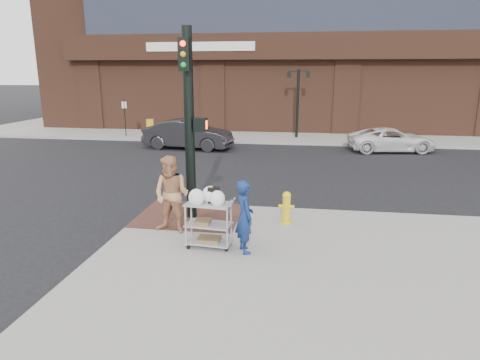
% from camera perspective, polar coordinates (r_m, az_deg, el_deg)
% --- Properties ---
extents(ground, '(220.00, 220.00, 0.00)m').
position_cam_1_polar(ground, '(11.13, -4.96, -7.09)').
color(ground, black).
rests_on(ground, ground).
extents(sidewalk_far, '(65.00, 36.00, 0.15)m').
position_cam_1_polar(sidewalk_far, '(43.42, 22.18, 8.02)').
color(sidewalk_far, gray).
rests_on(sidewalk_far, ground).
extents(brick_curb_ramp, '(2.80, 2.40, 0.01)m').
position_cam_1_polar(brick_curb_ramp, '(12.04, -6.76, -4.67)').
color(brick_curb_ramp, '#4D2D24').
rests_on(brick_curb_ramp, sidewalk_near).
extents(lamp_post, '(1.32, 0.22, 4.00)m').
position_cam_1_polar(lamp_post, '(26.11, 7.71, 11.05)').
color(lamp_post, black).
rests_on(lamp_post, sidewalk_far).
extents(parking_sign, '(0.05, 0.05, 2.20)m').
position_cam_1_polar(parking_sign, '(27.51, -15.09, 7.99)').
color(parking_sign, black).
rests_on(parking_sign, sidewalk_far).
extents(traffic_signal_pole, '(0.61, 0.51, 5.00)m').
position_cam_1_polar(traffic_signal_pole, '(11.30, -6.72, 8.01)').
color(traffic_signal_pole, black).
rests_on(traffic_signal_pole, sidewalk_near).
extents(woman_blue, '(0.62, 0.71, 1.64)m').
position_cam_1_polar(woman_blue, '(9.37, 0.61, -4.89)').
color(woman_blue, navy).
rests_on(woman_blue, sidewalk_near).
extents(pedestrian_tan, '(1.07, 0.91, 1.93)m').
position_cam_1_polar(pedestrian_tan, '(10.62, -9.09, -1.94)').
color(pedestrian_tan, tan).
rests_on(pedestrian_tan, sidewalk_near).
extents(sedan_dark, '(4.87, 2.14, 1.56)m').
position_cam_1_polar(sedan_dark, '(23.10, -6.95, 6.07)').
color(sedan_dark, black).
rests_on(sedan_dark, ground).
extents(minivan_white, '(4.63, 2.65, 1.21)m').
position_cam_1_polar(minivan_white, '(23.51, 19.56, 5.07)').
color(minivan_white, silver).
rests_on(minivan_white, ground).
extents(utility_cart, '(1.06, 0.66, 1.40)m').
position_cam_1_polar(utility_cart, '(9.72, -4.19, -5.38)').
color(utility_cart, '#95959A').
rests_on(utility_cart, sidewalk_near).
extents(fire_hydrant, '(0.41, 0.29, 0.87)m').
position_cam_1_polar(fire_hydrant, '(11.29, 6.21, -3.61)').
color(fire_hydrant, yellow).
rests_on(fire_hydrant, sidewalk_near).
extents(newsbox_yellow, '(0.50, 0.47, 1.01)m').
position_cam_1_polar(newsbox_yellow, '(27.46, -11.87, 6.91)').
color(newsbox_yellow, gold).
rests_on(newsbox_yellow, sidewalk_far).
extents(newsbox_blue, '(0.49, 0.46, 0.97)m').
position_cam_1_polar(newsbox_blue, '(26.43, -8.00, 6.75)').
color(newsbox_blue, '#1D1FBC').
rests_on(newsbox_blue, sidewalk_far).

